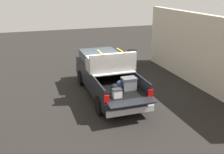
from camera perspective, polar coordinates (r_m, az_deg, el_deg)
ground_plane at (r=12.44m, az=-0.88°, el=-3.91°), size 40.00×40.00×0.00m
pickup_truck at (r=12.40m, az=-1.37°, el=0.67°), size 6.05×2.08×2.23m
building_facade at (r=13.65m, az=19.38°, el=5.14°), size 10.47×0.36×3.63m
trash_can at (r=17.05m, az=4.31°, el=4.32°), size 0.60×0.60×0.98m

